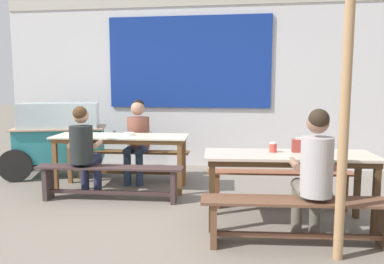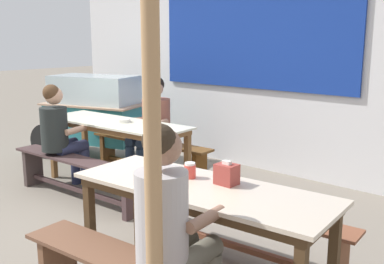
{
  "view_description": "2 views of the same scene",
  "coord_description": "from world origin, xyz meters",
  "px_view_note": "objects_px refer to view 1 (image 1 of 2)",
  "views": [
    {
      "loc": [
        1.0,
        -4.3,
        1.52
      ],
      "look_at": [
        0.21,
        0.8,
        0.86
      ],
      "focal_mm": 36.27,
      "sensor_mm": 36.0,
      "label": 1
    },
    {
      "loc": [
        3.22,
        -2.32,
        1.72
      ],
      "look_at": [
        0.46,
        0.79,
        0.85
      ],
      "focal_mm": 42.39,
      "sensor_mm": 36.0,
      "label": 2
    }
  ],
  "objects_px": {
    "bench_far_front": "(110,178)",
    "bench_near_front": "(299,215)",
    "dining_table_near": "(289,161)",
    "tissue_box": "(298,146)",
    "person_center_facing": "(137,135)",
    "wooden_support_post": "(344,131)",
    "food_cart": "(59,134)",
    "soup_bowl": "(129,134)",
    "person_left_back_turned": "(84,147)",
    "bench_near_back": "(279,184)",
    "dining_table_far": "(121,141)",
    "person_near_front": "(314,169)",
    "condiment_jar": "(273,147)",
    "bench_far_back": "(131,160)"
  },
  "relations": [
    {
      "from": "person_center_facing",
      "to": "wooden_support_post",
      "type": "height_order",
      "value": "wooden_support_post"
    },
    {
      "from": "dining_table_far",
      "to": "food_cart",
      "type": "height_order",
      "value": "food_cart"
    },
    {
      "from": "food_cart",
      "to": "person_left_back_turned",
      "type": "xyz_separation_m",
      "value": [
        0.94,
        -1.15,
        0.01
      ]
    },
    {
      "from": "bench_near_front",
      "to": "wooden_support_post",
      "type": "height_order",
      "value": "wooden_support_post"
    },
    {
      "from": "person_near_front",
      "to": "condiment_jar",
      "type": "height_order",
      "value": "person_near_front"
    },
    {
      "from": "condiment_jar",
      "to": "bench_far_front",
      "type": "bearing_deg",
      "value": 167.56
    },
    {
      "from": "dining_table_far",
      "to": "bench_near_back",
      "type": "relative_size",
      "value": 1.09
    },
    {
      "from": "bench_near_front",
      "to": "person_left_back_turned",
      "type": "height_order",
      "value": "person_left_back_turned"
    },
    {
      "from": "tissue_box",
      "to": "condiment_jar",
      "type": "relative_size",
      "value": 1.48
    },
    {
      "from": "food_cart",
      "to": "person_near_front",
      "type": "bearing_deg",
      "value": -30.86
    },
    {
      "from": "person_left_back_turned",
      "to": "condiment_jar",
      "type": "distance_m",
      "value": 2.45
    },
    {
      "from": "person_near_front",
      "to": "wooden_support_post",
      "type": "relative_size",
      "value": 0.58
    },
    {
      "from": "person_center_facing",
      "to": "wooden_support_post",
      "type": "bearing_deg",
      "value": -43.38
    },
    {
      "from": "bench_near_back",
      "to": "tissue_box",
      "type": "distance_m",
      "value": 0.72
    },
    {
      "from": "person_left_back_turned",
      "to": "wooden_support_post",
      "type": "xyz_separation_m",
      "value": [
        2.92,
        -1.35,
        0.42
      ]
    },
    {
      "from": "tissue_box",
      "to": "soup_bowl",
      "type": "bearing_deg",
      "value": 155.98
    },
    {
      "from": "food_cart",
      "to": "soup_bowl",
      "type": "distance_m",
      "value": 1.51
    },
    {
      "from": "bench_near_front",
      "to": "person_center_facing",
      "type": "bearing_deg",
      "value": 135.43
    },
    {
      "from": "dining_table_far",
      "to": "tissue_box",
      "type": "height_order",
      "value": "tissue_box"
    },
    {
      "from": "bench_far_front",
      "to": "dining_table_far",
      "type": "bearing_deg",
      "value": 93.63
    },
    {
      "from": "tissue_box",
      "to": "soup_bowl",
      "type": "height_order",
      "value": "tissue_box"
    },
    {
      "from": "dining_table_near",
      "to": "tissue_box",
      "type": "xyz_separation_m",
      "value": [
        0.11,
        0.13,
        0.15
      ]
    },
    {
      "from": "bench_near_back",
      "to": "tissue_box",
      "type": "xyz_separation_m",
      "value": [
        0.16,
        -0.43,
        0.55
      ]
    },
    {
      "from": "tissue_box",
      "to": "soup_bowl",
      "type": "relative_size",
      "value": 0.97
    },
    {
      "from": "bench_far_back",
      "to": "soup_bowl",
      "type": "bearing_deg",
      "value": -75.04
    },
    {
      "from": "person_near_front",
      "to": "bench_near_front",
      "type": "bearing_deg",
      "value": -145.53
    },
    {
      "from": "bench_far_front",
      "to": "wooden_support_post",
      "type": "relative_size",
      "value": 0.86
    },
    {
      "from": "food_cart",
      "to": "bench_far_front",
      "type": "bearing_deg",
      "value": -42.72
    },
    {
      "from": "food_cart",
      "to": "soup_bowl",
      "type": "height_order",
      "value": "food_cart"
    },
    {
      "from": "bench_far_back",
      "to": "bench_near_back",
      "type": "bearing_deg",
      "value": -26.19
    },
    {
      "from": "dining_table_far",
      "to": "person_center_facing",
      "type": "distance_m",
      "value": 0.51
    },
    {
      "from": "bench_far_front",
      "to": "bench_near_front",
      "type": "xyz_separation_m",
      "value": [
        2.24,
        -1.09,
        0.0
      ]
    },
    {
      "from": "person_left_back_turned",
      "to": "person_near_front",
      "type": "height_order",
      "value": "person_near_front"
    },
    {
      "from": "dining_table_far",
      "to": "dining_table_near",
      "type": "relative_size",
      "value": 1.06
    },
    {
      "from": "bench_far_front",
      "to": "soup_bowl",
      "type": "relative_size",
      "value": 11.66
    },
    {
      "from": "dining_table_near",
      "to": "bench_near_front",
      "type": "xyz_separation_m",
      "value": [
        0.05,
        -0.56,
        -0.39
      ]
    },
    {
      "from": "person_left_back_turned",
      "to": "person_near_front",
      "type": "xyz_separation_m",
      "value": [
        2.74,
        -1.05,
        0.03
      ]
    },
    {
      "from": "dining_table_near",
      "to": "bench_far_front",
      "type": "height_order",
      "value": "dining_table_near"
    },
    {
      "from": "tissue_box",
      "to": "bench_near_front",
      "type": "bearing_deg",
      "value": -94.55
    },
    {
      "from": "dining_table_far",
      "to": "dining_table_near",
      "type": "distance_m",
      "value": 2.48
    },
    {
      "from": "dining_table_far",
      "to": "bench_far_front",
      "type": "height_order",
      "value": "dining_table_far"
    },
    {
      "from": "dining_table_far",
      "to": "bench_near_front",
      "type": "bearing_deg",
      "value": -35.95
    },
    {
      "from": "dining_table_far",
      "to": "person_near_front",
      "type": "xyz_separation_m",
      "value": [
        2.41,
        -1.56,
        0.03
      ]
    },
    {
      "from": "bench_far_front",
      "to": "bench_near_back",
      "type": "height_order",
      "value": "same"
    },
    {
      "from": "person_left_back_turned",
      "to": "tissue_box",
      "type": "height_order",
      "value": "person_left_back_turned"
    },
    {
      "from": "dining_table_near",
      "to": "wooden_support_post",
      "type": "distance_m",
      "value": 0.95
    },
    {
      "from": "bench_near_front",
      "to": "condiment_jar",
      "type": "xyz_separation_m",
      "value": [
        -0.22,
        0.64,
        0.52
      ]
    },
    {
      "from": "bench_far_front",
      "to": "bench_near_front",
      "type": "bearing_deg",
      "value": -25.85
    },
    {
      "from": "dining_table_far",
      "to": "bench_far_front",
      "type": "xyz_separation_m",
      "value": [
        0.04,
        -0.57,
        -0.39
      ]
    },
    {
      "from": "bench_near_back",
      "to": "person_center_facing",
      "type": "relative_size",
      "value": 1.4
    }
  ]
}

